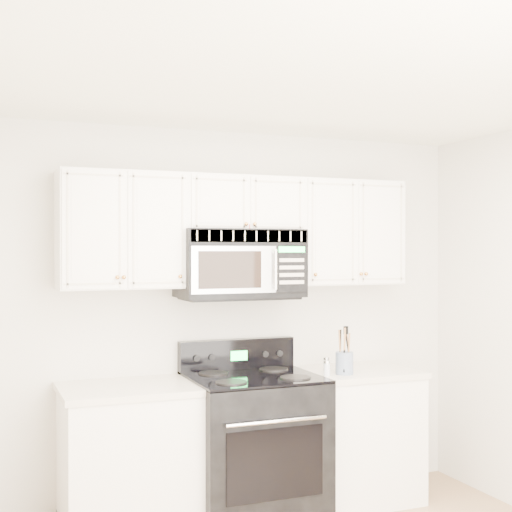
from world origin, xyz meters
TOP-DOWN VIEW (x-y plane):
  - room at (0.00, 0.00)m, footprint 3.51×3.51m
  - base_cabinet_left at (-0.80, 1.44)m, footprint 0.86×0.65m
  - base_cabinet_right at (0.80, 1.44)m, footprint 0.86×0.65m
  - range at (0.02, 1.40)m, footprint 0.84×0.76m
  - upper_cabinets at (-0.00, 1.58)m, footprint 2.44×0.37m
  - microwave at (-0.02, 1.54)m, footprint 0.83×0.47m
  - utensil_crock at (0.65, 1.30)m, footprint 0.12×0.12m
  - shaker_salt at (0.58, 1.42)m, footprint 0.04×0.04m
  - shaker_pepper at (0.51, 1.28)m, footprint 0.04×0.04m

SIDE VIEW (x-z plane):
  - base_cabinet_left at x=-0.80m, z-range -0.03..0.89m
  - base_cabinet_right at x=0.80m, z-range -0.03..0.89m
  - range at x=0.02m, z-range -0.09..1.05m
  - shaker_salt at x=0.58m, z-range 0.92..1.02m
  - shaker_pepper at x=0.51m, z-range 0.92..1.02m
  - utensil_crock at x=0.65m, z-range 0.84..1.17m
  - room at x=0.00m, z-range 0.00..2.60m
  - microwave at x=-0.02m, z-range 1.45..1.91m
  - upper_cabinets at x=0.00m, z-range 1.56..2.31m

